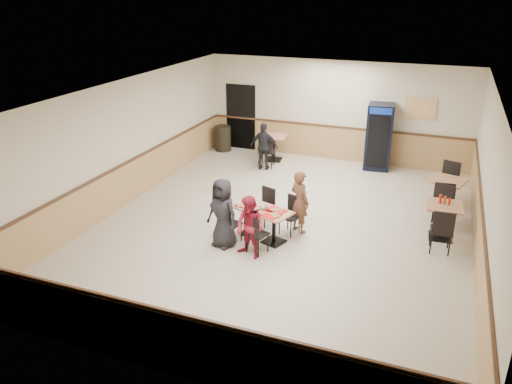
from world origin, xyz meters
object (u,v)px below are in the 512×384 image
at_px(trash_bin, 223,138).
at_px(diner_woman_right, 250,228).
at_px(diner_woman_left, 223,213).
at_px(lone_diner, 264,147).
at_px(main_table, 262,219).
at_px(back_table, 274,144).
at_px(pepsi_cooler, 379,137).
at_px(side_table_near, 443,216).
at_px(diner_man_opposite, 300,202).
at_px(side_table_far, 446,190).

bearing_deg(trash_bin, diner_woman_right, -61.15).
bearing_deg(diner_woman_left, lone_diner, 117.71).
xyz_separation_m(main_table, diner_woman_left, (-0.63, -0.59, 0.28)).
bearing_deg(back_table, pepsi_cooler, 7.31).
bearing_deg(side_table_near, lone_diner, 151.78).
bearing_deg(diner_man_opposite, lone_diner, -28.23).
relative_size(side_table_near, trash_bin, 0.95).
bearing_deg(back_table, diner_woman_left, -81.63).
xyz_separation_m(main_table, lone_diner, (-1.45, 4.05, 0.24)).
relative_size(diner_woman_right, side_table_far, 1.36).
xyz_separation_m(lone_diner, side_table_far, (5.02, -1.22, -0.16)).
bearing_deg(diner_woman_left, trash_bin, 132.31).
bearing_deg(side_table_near, diner_man_opposite, -165.09).
height_order(diner_man_opposite, lone_diner, diner_man_opposite).
bearing_deg(diner_woman_left, diner_man_opposite, 60.87).
bearing_deg(trash_bin, lone_diner, -33.48).
height_order(lone_diner, side_table_near, lone_diner).
bearing_deg(lone_diner, trash_bin, -40.80).
xyz_separation_m(side_table_near, pepsi_cooler, (-1.94, 3.96, 0.45)).
distance_m(back_table, trash_bin, 1.91).
distance_m(lone_diner, pepsi_cooler, 3.33).
xyz_separation_m(diner_woman_left, side_table_near, (4.18, 1.96, -0.22)).
relative_size(diner_man_opposite, pepsi_cooler, 0.73).
relative_size(diner_woman_left, diner_woman_right, 1.14).
relative_size(diner_man_opposite, back_table, 1.68).
xyz_separation_m(lone_diner, pepsi_cooler, (3.06, 1.28, 0.27)).
bearing_deg(trash_bin, back_table, -10.58).
bearing_deg(side_table_far, side_table_near, -90.95).
bearing_deg(main_table, diner_man_opposite, 62.10).
relative_size(diner_woman_right, lone_diner, 0.93).
xyz_separation_m(side_table_far, pepsi_cooler, (-1.96, 2.50, 0.42)).
distance_m(main_table, pepsi_cooler, 5.60).
xyz_separation_m(diner_woman_left, back_table, (-0.81, 5.54, -0.21)).
xyz_separation_m(main_table, side_table_far, (3.57, 2.83, 0.08)).
xyz_separation_m(main_table, back_table, (-1.45, 4.94, 0.07)).
bearing_deg(diner_woman_left, main_table, 60.87).
bearing_deg(pepsi_cooler, diner_man_opposite, -106.41).
xyz_separation_m(diner_man_opposite, trash_bin, (-3.96, 4.70, -0.29)).
height_order(diner_woman_right, pepsi_cooler, pepsi_cooler).
xyz_separation_m(side_table_far, back_table, (-5.02, 2.11, -0.01)).
bearing_deg(diner_man_opposite, trash_bin, -19.20).
xyz_separation_m(back_table, trash_bin, (-1.87, 0.35, -0.12)).
bearing_deg(trash_bin, diner_man_opposite, -49.89).
bearing_deg(back_table, side_table_far, -22.75).
relative_size(diner_woman_right, side_table_near, 1.67).
distance_m(diner_woman_right, diner_man_opposite, 1.54).
distance_m(diner_man_opposite, back_table, 4.82).
bearing_deg(diner_woman_right, pepsi_cooler, 96.09).
bearing_deg(diner_woman_right, main_table, 113.71).
xyz_separation_m(main_table, pepsi_cooler, (1.61, 5.33, 0.51)).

